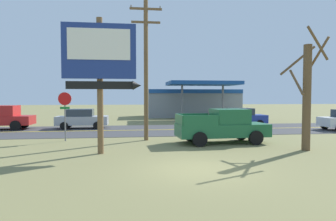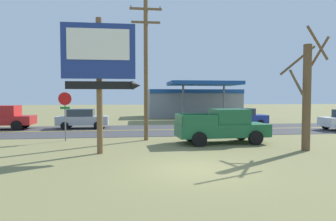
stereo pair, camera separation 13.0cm
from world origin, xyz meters
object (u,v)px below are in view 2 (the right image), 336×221
Objects in this scene: stop_sign at (65,107)px; utility_pole at (146,66)px; bare_tree at (307,93)px; pickup_red_on_road at (1,118)px; car_blue_near_lane at (242,117)px; car_silver_mid_lane at (83,119)px; motel_sign at (100,62)px; pickup_green_parked_on_lawn at (223,126)px; gas_station at (193,102)px.

utility_pole is at bearing -3.03° from stop_sign.
pickup_red_on_road is (-19.14, 11.89, -1.89)m from bare_tree.
car_blue_near_lane is 1.00× the size of car_silver_mid_lane.
utility_pole is 14.09m from pickup_red_on_road.
bare_tree is at bearing -1.74° from motel_sign.
utility_pole is 2.02× the size of car_blue_near_lane.
stop_sign reaches higher than car_blue_near_lane.
car_silver_mid_lane is at bearing 135.56° from pickup_green_parked_on_lawn.
pickup_green_parked_on_lawn is 1.26× the size of car_blue_near_lane.
motel_sign is at bearing -60.21° from stop_sign.
stop_sign is 15.65m from car_blue_near_lane.
car_silver_mid_lane is at bearing -132.63° from gas_station.
pickup_red_on_road is 6.47m from car_silver_mid_lane.
bare_tree is 4.77m from pickup_green_parked_on_lawn.
motel_sign is at bearing -118.92° from utility_pole.
stop_sign is 13.45m from bare_tree.
car_blue_near_lane is (1.64, -13.41, -1.11)m from gas_station.
utility_pole is 1.60× the size of pickup_green_parked_on_lawn.
motel_sign is 0.75× the size of utility_pole.
car_silver_mid_lane is (-13.98, 0.00, 0.00)m from car_blue_near_lane.
car_silver_mid_lane is (-0.11, 7.15, -1.20)m from stop_sign.
gas_station is 13.55m from car_blue_near_lane.
motel_sign is 15.11m from pickup_red_on_road.
utility_pole is 0.71× the size of gas_station.
bare_tree is (12.56, -4.74, 0.82)m from stop_sign.
bare_tree is 1.13× the size of pickup_green_parked_on_lawn.
gas_station is 2.86× the size of car_silver_mid_lane.
pickup_red_on_road is 1.24× the size of car_silver_mid_lane.
motel_sign reaches higher than pickup_green_parked_on_lawn.
car_silver_mid_lane is at bearing 0.00° from pickup_red_on_road.
utility_pole is 9.07m from bare_tree.
gas_station is at bearing 59.25° from stop_sign.
stop_sign is 0.70× the size of car_blue_near_lane.
motel_sign is 12.37m from car_silver_mid_lane.
gas_station reaches higher than car_blue_near_lane.
utility_pole is 9.65m from car_silver_mid_lane.
pickup_green_parked_on_lawn is 1.02× the size of pickup_red_on_road.
bare_tree is (10.01, -0.30, -1.41)m from motel_sign.
pickup_red_on_road is 20.45m from car_blue_near_lane.
pickup_red_on_road is at bearing 147.09° from utility_pole.
gas_station is 2.31× the size of pickup_red_on_road.
stop_sign is 0.56× the size of pickup_green_parked_on_lawn.
motel_sign is 1.50× the size of car_blue_near_lane.
gas_station is at bearing 68.81° from motel_sign.
pickup_red_on_road is (-18.82, -13.41, -0.98)m from gas_station.
gas_station reaches higher than car_silver_mid_lane.
pickup_red_on_road is (-6.59, 7.15, -1.06)m from stop_sign.
stop_sign is 0.57× the size of pickup_red_on_road.
stop_sign is 7.25m from car_silver_mid_lane.
gas_station is (12.23, 20.55, -0.08)m from stop_sign.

